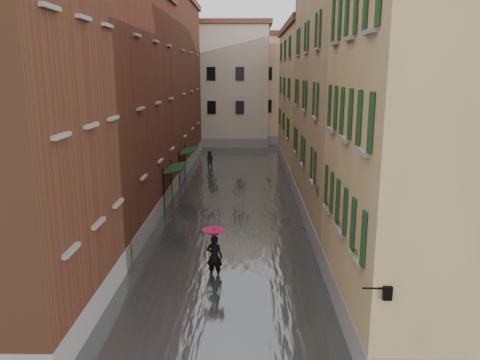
{
  "coord_description": "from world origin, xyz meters",
  "views": [
    {
      "loc": [
        0.99,
        -16.49,
        8.22
      ],
      "look_at": [
        0.55,
        5.97,
        3.0
      ],
      "focal_mm": 35.0,
      "sensor_mm": 36.0,
      "label": 1
    }
  ],
  "objects": [
    {
      "name": "ground",
      "position": [
        0.0,
        0.0,
        0.0
      ],
      "size": [
        120.0,
        120.0,
        0.0
      ],
      "primitive_type": "plane",
      "color": "#545457",
      "rests_on": "ground"
    },
    {
      "name": "floodwater",
      "position": [
        0.0,
        13.0,
        0.1
      ],
      "size": [
        10.0,
        60.0,
        0.2
      ],
      "primitive_type": "cube",
      "color": "#505559",
      "rests_on": "ground"
    },
    {
      "name": "building_left_mid",
      "position": [
        -7.0,
        9.0,
        6.25
      ],
      "size": [
        6.0,
        14.0,
        12.5
      ],
      "primitive_type": "cube",
      "color": "#56281B",
      "rests_on": "ground"
    },
    {
      "name": "building_left_far",
      "position": [
        -7.0,
        24.0,
        7.0
      ],
      "size": [
        6.0,
        16.0,
        14.0
      ],
      "primitive_type": "cube",
      "color": "brown",
      "rests_on": "ground"
    },
    {
      "name": "building_right_near",
      "position": [
        7.0,
        -2.0,
        5.75
      ],
      "size": [
        6.0,
        8.0,
        11.5
      ],
      "primitive_type": "cube",
      "color": "olive",
      "rests_on": "ground"
    },
    {
      "name": "building_right_mid",
      "position": [
        7.0,
        9.0,
        6.5
      ],
      "size": [
        6.0,
        14.0,
        13.0
      ],
      "primitive_type": "cube",
      "color": "#9B825E",
      "rests_on": "ground"
    },
    {
      "name": "building_right_far",
      "position": [
        7.0,
        24.0,
        5.75
      ],
      "size": [
        6.0,
        16.0,
        11.5
      ],
      "primitive_type": "cube",
      "color": "olive",
      "rests_on": "ground"
    },
    {
      "name": "building_end_cream",
      "position": [
        -3.0,
        38.0,
        6.5
      ],
      "size": [
        12.0,
        9.0,
        13.0
      ],
      "primitive_type": "cube",
      "color": "beige",
      "rests_on": "ground"
    },
    {
      "name": "building_end_pink",
      "position": [
        6.0,
        40.0,
        6.0
      ],
      "size": [
        10.0,
        9.0,
        12.0
      ],
      "primitive_type": "cube",
      "color": "#D2AA94",
      "rests_on": "ground"
    },
    {
      "name": "awning_near",
      "position": [
        -3.49,
        11.1,
        2.46
      ],
      "size": [
        1.09,
        2.89,
        2.8
      ],
      "color": "black",
      "rests_on": "ground"
    },
    {
      "name": "awning_far",
      "position": [
        -3.49,
        17.37,
        2.47
      ],
      "size": [
        1.09,
        3.09,
        2.8
      ],
      "color": "black",
      "rests_on": "ground"
    },
    {
      "name": "wall_lantern",
      "position": [
        4.33,
        -6.0,
        3.01
      ],
      "size": [
        0.71,
        0.22,
        0.35
      ],
      "color": "black",
      "rests_on": "ground"
    },
    {
      "name": "window_planters",
      "position": [
        4.12,
        -0.58,
        3.51
      ],
      "size": [
        0.59,
        8.11,
        0.84
      ],
      "color": "#9C3733",
      "rests_on": "ground"
    },
    {
      "name": "pedestrian_main",
      "position": [
        -0.39,
        1.22,
        1.25
      ],
      "size": [
        0.98,
        0.98,
        2.06
      ],
      "color": "black",
      "rests_on": "ground"
    },
    {
      "name": "pedestrian_far",
      "position": [
        -2.36,
        23.05,
        0.78
      ],
      "size": [
        0.89,
        0.78,
        1.56
      ],
      "primitive_type": "imported",
      "rotation": [
        0.0,
        0.0,
        -0.28
      ],
      "color": "black",
      "rests_on": "ground"
    }
  ]
}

